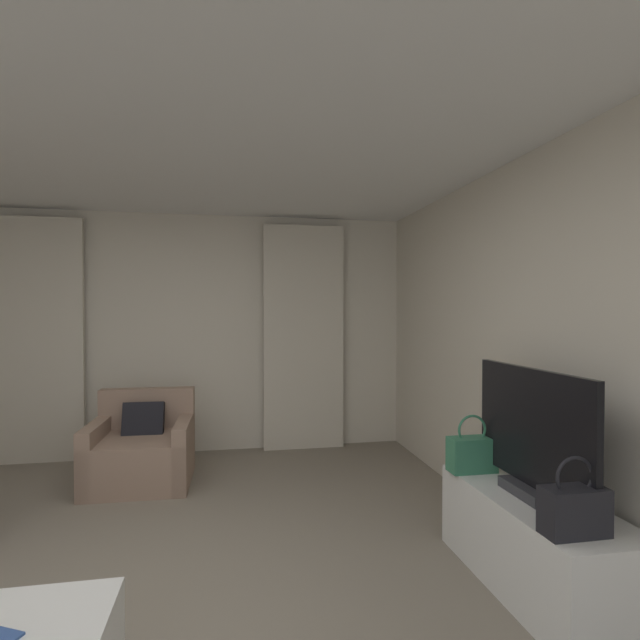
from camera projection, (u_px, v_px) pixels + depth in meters
name	position (u px, v px, depth m)	size (l,w,h in m)	color
ground_plane	(118.00, 626.00, 2.40)	(12.00, 12.00, 0.00)	gray
wall_window	(178.00, 333.00, 5.36)	(5.12, 0.06, 2.60)	beige
wall_right	(576.00, 354.00, 2.85)	(0.06, 6.12, 2.60)	beige
ceiling	(114.00, 86.00, 2.35)	(5.12, 6.12, 0.06)	white
curtain_left_panel	(36.00, 340.00, 4.97)	(0.90, 0.06, 2.50)	beige
curtain_right_panel	(304.00, 337.00, 5.49)	(0.90, 0.06, 2.50)	beige
armchair	(142.00, 452.00, 4.40)	(0.89, 0.84, 0.80)	#997A66
tv_console	(534.00, 543.00, 2.73)	(0.51, 1.26, 0.51)	white
tv_flatscreen	(532.00, 436.00, 2.74)	(0.20, 1.02, 0.72)	#333338
handbag_primary	(472.00, 453.00, 3.16)	(0.30, 0.14, 0.37)	#387F5B
handbag_secondary	(574.00, 509.00, 2.26)	(0.30, 0.14, 0.37)	black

